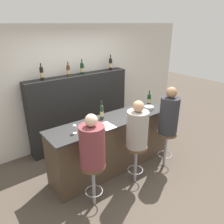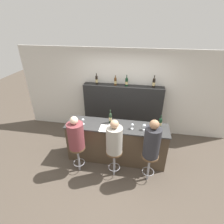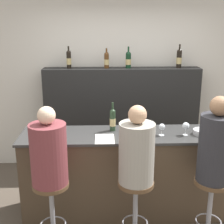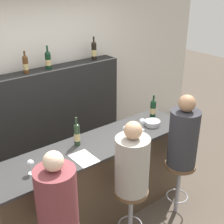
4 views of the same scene
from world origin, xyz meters
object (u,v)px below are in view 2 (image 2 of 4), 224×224
at_px(wine_glass_0, 83,120).
at_px(guest_seated_left, 76,135).
at_px(wine_glass_2, 144,126).
at_px(wine_bottle_counter_1, 160,122).
at_px(wine_bottle_backbar_2, 127,82).
at_px(bar_stool_right, 149,161).
at_px(wine_bottle_backbar_3, 154,83).
at_px(guest_seated_right, 152,141).
at_px(bar_stool_middle, 114,157).
at_px(wine_bottle_counter_0, 110,118).
at_px(wine_glass_1, 132,125).
at_px(bar_stool_left, 78,152).
at_px(guest_seated_middle, 114,139).
at_px(metal_bowl, 152,129).
at_px(wine_bottle_backbar_0, 97,80).
at_px(wine_bottle_backbar_1, 115,81).

relative_size(wine_glass_0, guest_seated_left, 0.19).
distance_m(wine_glass_0, wine_glass_2, 1.46).
relative_size(wine_bottle_counter_1, wine_bottle_backbar_2, 0.99).
distance_m(wine_glass_0, bar_stool_right, 1.80).
xyz_separation_m(wine_bottle_backbar_3, guest_seated_right, (-0.03, -1.78, -0.64)).
bearing_deg(bar_stool_middle, wine_bottle_counter_0, 106.92).
xyz_separation_m(wine_glass_1, bar_stool_left, (-1.19, -0.51, -0.56)).
distance_m(wine_bottle_counter_1, guest_seated_left, 1.96).
bearing_deg(wine_glass_0, wine_bottle_counter_1, 5.79).
bearing_deg(wine_bottle_backbar_2, wine_glass_2, -66.51).
height_order(bar_stool_middle, guest_seated_middle, guest_seated_middle).
height_order(wine_bottle_backbar_3, metal_bowl, wine_bottle_backbar_3).
distance_m(wine_bottle_backbar_0, wine_bottle_backbar_1, 0.55).
xyz_separation_m(wine_bottle_counter_0, guest_seated_right, (0.99, -0.69, -0.06)).
bearing_deg(wine_bottle_backbar_0, guest_seated_middle, -65.54).
xyz_separation_m(wine_bottle_backbar_2, guest_seated_right, (0.72, -1.78, -0.63)).
height_order(wine_bottle_counter_0, bar_stool_left, wine_bottle_counter_0).
bearing_deg(wine_bottle_backbar_2, metal_bowl, -59.41).
height_order(wine_bottle_backbar_2, wine_bottle_backbar_3, wine_bottle_backbar_3).
xyz_separation_m(wine_bottle_backbar_0, bar_stool_left, (-0.04, -1.78, -1.18)).
distance_m(wine_glass_2, bar_stool_right, 0.78).
height_order(wine_bottle_backbar_0, wine_glass_0, wine_bottle_backbar_0).
distance_m(wine_bottle_counter_1, bar_stool_middle, 1.33).
bearing_deg(wine_glass_1, guest_seated_middle, -123.96).
distance_m(wine_bottle_counter_0, metal_bowl, 1.03).
relative_size(wine_bottle_backbar_1, wine_glass_2, 1.91).
distance_m(wine_glass_2, guest_seated_middle, 0.80).
bearing_deg(wine_glass_2, guest_seated_right, -71.74).
xyz_separation_m(bar_stool_left, bar_stool_middle, (0.85, 0.00, 0.00)).
distance_m(metal_bowl, bar_stool_middle, 1.07).
height_order(wine_glass_0, bar_stool_middle, wine_glass_0).
bearing_deg(wine_glass_2, wine_glass_0, -180.00).
relative_size(wine_bottle_backbar_2, bar_stool_right, 0.44).
bearing_deg(wine_bottle_counter_0, wine_bottle_counter_1, 0.00).
relative_size(wine_bottle_backbar_0, guest_seated_middle, 0.40).
bearing_deg(wine_glass_2, bar_stool_middle, -140.49).
bearing_deg(bar_stool_left, wine_bottle_counter_0, 46.99).
relative_size(wine_glass_2, guest_seated_right, 0.17).
bearing_deg(wine_bottle_backbar_0, bar_stool_middle, -65.54).
xyz_separation_m(wine_bottle_counter_0, wine_bottle_backbar_2, (0.27, 1.09, 0.57)).
height_order(wine_glass_1, bar_stool_middle, wine_glass_1).
height_order(wine_bottle_backbar_2, guest_seated_right, wine_bottle_backbar_2).
xyz_separation_m(wine_bottle_backbar_3, wine_glass_0, (-1.66, -1.28, -0.61)).
bearing_deg(wine_glass_1, bar_stool_right, -49.02).
height_order(wine_bottle_counter_1, wine_bottle_backbar_0, wine_bottle_backbar_0).
xyz_separation_m(metal_bowl, guest_seated_left, (-1.66, -0.52, 0.00)).
bearing_deg(wine_glass_2, wine_bottle_backbar_1, 124.40).
height_order(guest_seated_left, guest_seated_right, guest_seated_right).
bearing_deg(guest_seated_middle, metal_bowl, 32.81).
bearing_deg(bar_stool_middle, wine_bottle_counter_1, 35.17).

